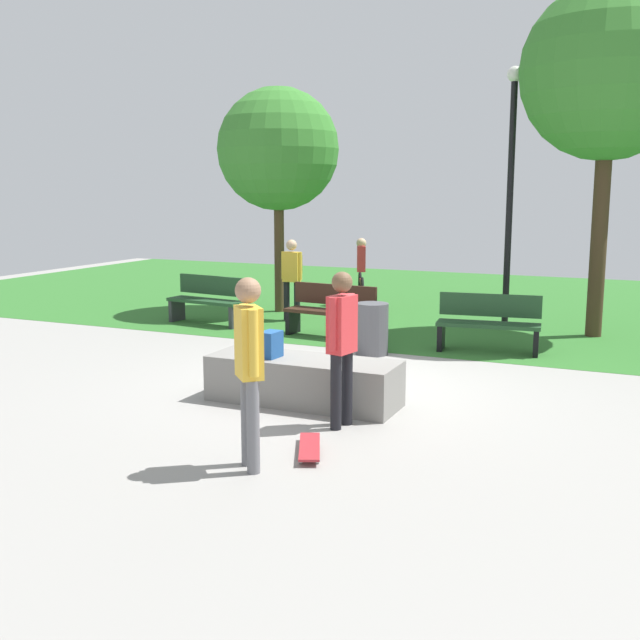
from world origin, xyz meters
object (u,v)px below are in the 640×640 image
object	(u,v)px
tree_broad_elm	(278,150)
backpack_on_ledge	(270,344)
park_bench_near_path	(489,322)
park_bench_near_lamppost	(208,299)
trash_bin	(372,329)
skater_performing_trick	(249,358)
skater_watching	(342,337)
concrete_ledge	(303,381)
cyclist_on_bicycle	(361,277)
skateboard_by_ledge	(310,447)
lamp_post	(511,174)
pedestrian_with_backpack	(292,273)
park_bench_far_right	(331,310)
tree_tall_oak	(609,73)

from	to	relation	value
tree_broad_elm	backpack_on_ledge	bearing A→B (deg)	-63.89
park_bench_near_path	park_bench_near_lamppost	xyz separation A→B (m)	(-5.44, 0.37, 0.00)
trash_bin	skater_performing_trick	bearing A→B (deg)	-82.39
trash_bin	park_bench_near_path	bearing A→B (deg)	29.58
skater_watching	tree_broad_elm	xyz separation A→B (m)	(-4.21, 6.78, 2.35)
concrete_ledge	cyclist_on_bicycle	xyz separation A→B (m)	(-2.18, 7.64, 0.36)
skateboard_by_ledge	cyclist_on_bicycle	size ratio (longest dim) A/B	0.48
skater_watching	park_bench_near_lamppost	xyz separation A→B (m)	(-4.78, 4.89, -0.51)
park_bench_near_path	lamp_post	distance (m)	3.25
park_bench_near_lamppost	concrete_ledge	bearing A→B (deg)	-46.49
concrete_ledge	pedestrian_with_backpack	distance (m)	5.91
park_bench_near_lamppost	skater_watching	bearing A→B (deg)	-45.67
skater_performing_trick	park_bench_near_lamppost	distance (m)	7.84
skater_performing_trick	park_bench_near_path	distance (m)	6.13
skater_watching	lamp_post	xyz separation A→B (m)	(0.50, 6.77, 1.82)
skater_performing_trick	skater_watching	size ratio (longest dim) A/B	1.05
park_bench_near_path	concrete_ledge	bearing A→B (deg)	-110.44
park_bench_far_right	lamp_post	xyz separation A→B (m)	(2.62, 2.12, 2.34)
skateboard_by_ledge	park_bench_far_right	distance (m)	5.98
backpack_on_ledge	trash_bin	bearing A→B (deg)	-178.73
park_bench_far_right	cyclist_on_bicycle	distance (m)	3.76
skater_performing_trick	park_bench_near_lamppost	bearing A→B (deg)	125.06
skateboard_by_ledge	pedestrian_with_backpack	size ratio (longest dim) A/B	0.51
concrete_ledge	cyclist_on_bicycle	bearing A→B (deg)	105.96
concrete_ledge	tree_broad_elm	size ratio (longest dim) A/B	0.51
skateboard_by_ledge	pedestrian_with_backpack	world-z (taller)	pedestrian_with_backpack
park_bench_near_path	tree_tall_oak	distance (m)	4.71
park_bench_near_path	lamp_post	world-z (taller)	lamp_post
backpack_on_ledge	skater_performing_trick	xyz separation A→B (m)	(0.87, -2.07, 0.34)
park_bench_near_lamppost	tree_broad_elm	bearing A→B (deg)	73.14
concrete_ledge	tree_broad_elm	bearing A→B (deg)	119.34
skateboard_by_ledge	concrete_ledge	bearing A→B (deg)	117.15
pedestrian_with_backpack	tree_tall_oak	bearing A→B (deg)	7.19
skater_watching	trash_bin	world-z (taller)	skater_watching
park_bench_near_lamppost	trash_bin	xyz separation A→B (m)	(3.81, -1.29, -0.08)
park_bench_near_path	backpack_on_ledge	bearing A→B (deg)	-114.63
skater_performing_trick	park_bench_near_lamppost	xyz separation A→B (m)	(-4.49, 6.40, -0.57)
skater_performing_trick	trash_bin	bearing A→B (deg)	97.61
backpack_on_ledge	pedestrian_with_backpack	bearing A→B (deg)	-151.67
park_bench_far_right	skater_performing_trick	bearing A→B (deg)	-73.46
concrete_ledge	tree_broad_elm	distance (m)	7.65
tree_broad_elm	lamp_post	world-z (taller)	lamp_post
backpack_on_ledge	cyclist_on_bicycle	xyz separation A→B (m)	(-1.80, 7.76, -0.08)
skater_watching	park_bench_near_lamppost	bearing A→B (deg)	134.33
concrete_ledge	backpack_on_ledge	distance (m)	0.59
park_bench_near_lamppost	tree_broad_elm	xyz separation A→B (m)	(0.57, 1.89, 2.86)
trash_bin	cyclist_on_bicycle	size ratio (longest dim) A/B	0.48
park_bench_near_path	park_bench_far_right	world-z (taller)	same
pedestrian_with_backpack	skateboard_by_ledge	bearing A→B (deg)	-62.69
park_bench_far_right	tree_tall_oak	bearing A→B (deg)	24.77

